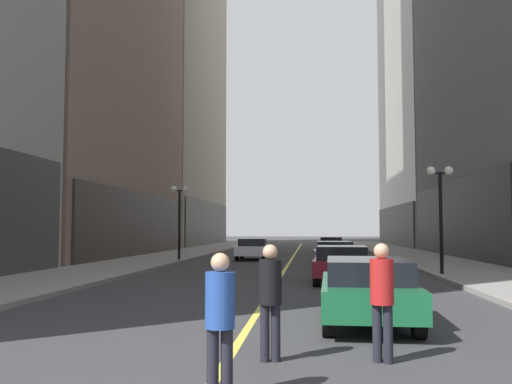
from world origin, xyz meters
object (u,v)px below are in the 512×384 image
Objects in this scene: car_silver at (334,254)px; car_white at (253,248)px; street_lamp_left_far at (179,206)px; street_lamp_right_mid at (440,196)px; car_green at (367,288)px; pedestrian_in_black_coat at (270,293)px; pedestrian_in_blue_hoodie at (220,314)px; car_red at (331,245)px; car_maroon at (342,263)px; pedestrian_in_red_jacket at (382,293)px.

car_silver is 1.00× the size of car_white.
street_lamp_right_mid is at bearing -35.22° from street_lamp_left_far.
car_green and car_white have the same top height.
pedestrian_in_blue_hoodie is (-0.44, -1.89, -0.03)m from pedestrian_in_black_coat.
pedestrian_in_blue_hoodie is (-2.49, -35.25, 0.25)m from car_red.
car_green is at bearing 67.77° from pedestrian_in_blue_hoodie.
car_silver is at bearing -26.71° from street_lamp_left_far.
car_green is 8.51m from car_maroon.
street_lamp_right_mid is (12.80, -9.03, 0.00)m from street_lamp_left_far.
pedestrian_in_black_coat reaches higher than pedestrian_in_blue_hoodie.
car_maroon is 11.86m from pedestrian_in_red_jacket.
car_silver is at bearing 84.23° from pedestrian_in_blue_hoodie.
street_lamp_left_far is (-8.66, 23.55, 2.25)m from pedestrian_in_red_jacket.
pedestrian_in_black_coat is at bearing -93.53° from car_red.
car_red is 2.54× the size of pedestrian_in_black_coat.
pedestrian_in_red_jacket reaches higher than car_silver.
pedestrian_in_blue_hoodie is 0.37× the size of street_lamp_left_far.
car_maroon is 13.99m from pedestrian_in_blue_hoodie.
street_lamp_right_mid is at bearing 33.08° from car_maroon.
pedestrian_in_red_jacket is (-0.43, -33.27, 0.29)m from car_red.
street_lamp_left_far reaches higher than car_white.
pedestrian_in_blue_hoodie is at bearing -112.23° from car_green.
car_maroon is at bearing -72.03° from car_white.
car_maroon is at bearing 81.97° from pedestrian_in_black_coat.
car_silver and car_red have the same top height.
car_silver is 2.54× the size of pedestrian_in_blue_hoodie.
car_maroon is at bearing 81.28° from pedestrian_in_blue_hoodie.
pedestrian_in_black_coat is at bearing -177.11° from pedestrian_in_red_jacket.
pedestrian_in_black_coat is (-1.70, -19.24, 0.27)m from car_silver.
car_white is 0.95× the size of street_lamp_left_far.
pedestrian_in_black_coat reaches higher than car_silver.
pedestrian_in_red_jacket is at bearing -90.22° from car_silver.
car_red is 13.55m from street_lamp_left_far.
car_silver is 8.62m from car_white.
street_lamp_left_far is at bearing 144.78° from street_lamp_right_mid.
street_lamp_left_far is (-7.04, 23.63, 2.27)m from pedestrian_in_black_coat.
pedestrian_in_black_coat is 0.38× the size of street_lamp_left_far.
car_maroon is 0.98× the size of car_silver.
car_green is at bearing 63.13° from pedestrian_in_black_coat.
street_lamp_left_far reaches higher than car_red.
car_green is 22.17m from street_lamp_left_far.
car_green is at bearing -109.82° from street_lamp_right_mid.
car_red is 2.60× the size of pedestrian_in_blue_hoodie.
car_green is 15.81m from car_silver.
car_white is (-4.76, 23.02, -0.00)m from car_green.
car_maroon is 5.49m from street_lamp_right_mid.
car_red is at bearing 85.96° from pedestrian_in_blue_hoodie.
car_silver is 2.47× the size of pedestrian_in_black_coat.
pedestrian_in_blue_hoodie reaches higher than car_red.
street_lamp_right_mid is (4.06, -4.64, 2.54)m from car_silver.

